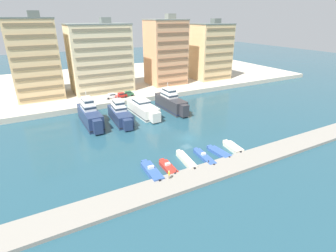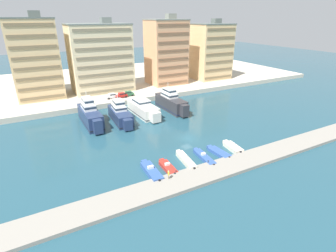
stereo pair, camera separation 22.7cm
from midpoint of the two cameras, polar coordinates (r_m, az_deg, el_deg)
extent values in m
plane|color=#234C5B|center=(66.76, 4.14, -2.63)|extent=(400.00, 400.00, 0.00)
cube|color=beige|center=(125.74, -12.70, 9.52)|extent=(180.00, 70.00, 1.74)
cube|color=gray|center=(55.39, 13.12, -8.54)|extent=(120.00, 5.89, 0.70)
cube|color=navy|center=(77.67, -16.48, 1.93)|extent=(4.13, 14.73, 4.33)
cube|color=navy|center=(70.05, -14.95, -0.09)|extent=(2.26, 2.06, 3.68)
cube|color=black|center=(78.16, -16.36, 0.97)|extent=(4.17, 14.88, 0.24)
cube|color=white|center=(77.74, -16.90, 4.23)|extent=(3.22, 6.19, 1.62)
cube|color=#233342|center=(77.69, -16.92, 4.34)|extent=(3.26, 6.25, 0.58)
cube|color=white|center=(77.28, -17.03, 5.33)|extent=(2.51, 4.83, 1.50)
cube|color=#233342|center=(77.24, -17.05, 5.43)|extent=(2.54, 4.88, 0.54)
cylinder|color=silver|center=(77.71, -17.32, 6.66)|extent=(0.16, 0.16, 1.80)
cube|color=navy|center=(85.24, -17.60, 2.95)|extent=(3.50, 0.91, 0.20)
cube|color=navy|center=(77.78, -10.27, 2.21)|extent=(4.99, 13.44, 3.45)
cube|color=navy|center=(70.94, -8.66, 0.34)|extent=(2.43, 2.24, 2.93)
cube|color=black|center=(78.17, -10.21, 1.44)|extent=(5.04, 13.57, 0.24)
cube|color=white|center=(77.90, -10.59, 4.09)|extent=(3.60, 5.74, 1.35)
cube|color=#233342|center=(77.85, -10.59, 4.18)|extent=(3.65, 5.79, 0.48)
cube|color=white|center=(77.47, -10.66, 5.07)|extent=(2.81, 4.47, 1.44)
cube|color=#233342|center=(77.43, -10.67, 5.17)|extent=(2.85, 4.52, 0.52)
cylinder|color=silver|center=(77.78, -10.91, 6.37)|extent=(0.16, 0.16, 1.80)
cube|color=navy|center=(84.51, -11.51, 3.23)|extent=(3.62, 1.11, 0.20)
cube|color=silver|center=(82.44, -5.38, 3.66)|extent=(5.49, 14.08, 3.40)
cube|color=silver|center=(75.64, -2.73, 2.01)|extent=(2.80, 2.57, 2.89)
cube|color=black|center=(82.81, -5.35, 2.94)|extent=(5.55, 14.22, 0.24)
cube|color=white|center=(82.60, -5.75, 5.41)|extent=(4.07, 5.99, 1.32)
cube|color=#233342|center=(82.56, -5.76, 5.49)|extent=(4.12, 6.05, 0.47)
cylinder|color=silver|center=(82.92, -6.06, 6.58)|extent=(0.16, 0.16, 1.80)
cube|color=silver|center=(89.08, -7.43, 4.52)|extent=(4.21, 1.08, 0.20)
cube|color=#333338|center=(85.99, 0.71, 4.88)|extent=(4.49, 14.42, 4.28)
cube|color=#333338|center=(79.44, 3.67, 3.38)|extent=(2.34, 2.14, 3.64)
cube|color=#192347|center=(86.43, 0.71, 4.00)|extent=(4.54, 14.56, 0.24)
cube|color=white|center=(86.06, 0.36, 6.86)|extent=(3.39, 6.09, 1.35)
cube|color=#233342|center=(86.02, 0.36, 6.94)|extent=(3.43, 6.15, 0.49)
cube|color=white|center=(85.69, 0.36, 7.73)|extent=(2.64, 4.75, 1.36)
cube|color=#233342|center=(85.66, 0.36, 7.82)|extent=(2.68, 4.80, 0.49)
cylinder|color=silver|center=(86.05, 0.06, 8.88)|extent=(0.16, 0.16, 1.80)
cube|color=#333338|center=(92.62, -1.68, 5.57)|extent=(3.57, 0.98, 0.20)
cube|color=#33569E|center=(52.09, -3.44, -9.91)|extent=(2.44, 7.23, 0.98)
cube|color=#33569E|center=(55.27, -5.04, -7.87)|extent=(1.21, 1.01, 0.83)
cube|color=silver|center=(52.11, -3.68, -8.93)|extent=(1.19, 0.65, 0.52)
cube|color=#283847|center=(52.30, -3.80, -8.71)|extent=(1.06, 0.13, 0.31)
cube|color=black|center=(49.13, -1.72, -11.91)|extent=(0.37, 0.30, 0.60)
cube|color=red|center=(53.42, 0.17, -9.07)|extent=(2.06, 5.40, 0.80)
cube|color=red|center=(55.76, -1.22, -7.59)|extent=(1.05, 0.87, 0.68)
cube|color=silver|center=(53.39, -0.02, -8.29)|extent=(1.04, 0.64, 0.46)
cube|color=#283847|center=(53.57, -0.16, -8.09)|extent=(0.92, 0.12, 0.28)
cube|color=black|center=(51.20, 1.59, -10.44)|extent=(0.37, 0.29, 0.60)
cube|color=beige|center=(55.77, 4.07, -7.48)|extent=(2.38, 7.43, 1.07)
cube|color=beige|center=(58.89, 2.40, -5.69)|extent=(0.93, 0.79, 0.91)
cube|color=silver|center=(55.82, 3.85, -6.55)|extent=(0.92, 0.69, 0.45)
cube|color=#283847|center=(56.00, 3.73, -6.36)|extent=(0.78, 0.17, 0.27)
cube|color=black|center=(52.78, 5.89, -9.27)|extent=(0.39, 0.32, 0.60)
cube|color=#33569E|center=(57.57, 8.05, -6.80)|extent=(2.40, 7.32, 0.77)
cube|color=#33569E|center=(60.53, 6.18, -5.13)|extent=(1.01, 0.85, 0.66)
cube|color=silver|center=(57.67, 7.82, -6.03)|extent=(0.99, 0.69, 0.45)
cube|color=#283847|center=(57.85, 7.68, -5.85)|extent=(0.85, 0.16, 0.27)
cube|color=black|center=(54.75, 10.06, -8.43)|extent=(0.39, 0.31, 0.60)
cube|color=#33569E|center=(60.05, 11.25, -5.74)|extent=(2.55, 5.90, 0.72)
cube|color=#33569E|center=(62.16, 9.17, -4.54)|extent=(1.25, 1.05, 0.61)
cube|color=black|center=(58.12, 13.31, -6.79)|extent=(0.38, 0.30, 0.60)
cube|color=beige|center=(62.64, 14.11, -4.60)|extent=(2.71, 5.44, 1.02)
cube|color=beige|center=(64.82, 12.56, -3.47)|extent=(1.29, 1.10, 0.87)
cube|color=silver|center=(62.59, 13.96, -3.85)|extent=(1.25, 0.72, 0.44)
cube|color=#283847|center=(62.76, 13.82, -3.70)|extent=(1.08, 0.20, 0.26)
cube|color=black|center=(60.63, 15.64, -5.57)|extent=(0.39, 0.32, 0.60)
cube|color=white|center=(95.00, -12.08, 6.32)|extent=(4.15, 1.83, 0.80)
cube|color=white|center=(94.84, -12.03, 6.77)|extent=(2.15, 1.63, 0.68)
cube|color=#1E2833|center=(94.84, -12.03, 6.77)|extent=(2.11, 1.64, 0.37)
cylinder|color=black|center=(93.94, -12.67, 5.83)|extent=(0.65, 0.24, 0.64)
cylinder|color=black|center=(95.50, -13.00, 6.08)|extent=(0.65, 0.24, 0.64)
cylinder|color=black|center=(94.74, -11.12, 6.10)|extent=(0.65, 0.24, 0.64)
cylinder|color=black|center=(96.29, -11.47, 6.35)|extent=(0.65, 0.24, 0.64)
cube|color=red|center=(95.16, -10.05, 6.51)|extent=(4.15, 1.83, 0.80)
cube|color=red|center=(95.01, -10.00, 6.95)|extent=(2.15, 1.63, 0.68)
cube|color=#1E2833|center=(95.01, -10.00, 6.95)|extent=(2.11, 1.64, 0.37)
cylinder|color=black|center=(94.07, -10.62, 6.02)|extent=(0.65, 0.24, 0.64)
cylinder|color=black|center=(95.61, -10.98, 6.27)|extent=(0.65, 0.24, 0.64)
cylinder|color=black|center=(94.96, -9.09, 6.29)|extent=(0.65, 0.24, 0.64)
cylinder|color=black|center=(96.49, -9.47, 6.53)|extent=(0.65, 0.24, 0.64)
cube|color=#2D6642|center=(96.77, -8.62, 6.88)|extent=(4.14, 1.79, 0.80)
cube|color=#2D6642|center=(96.61, -8.56, 7.31)|extent=(2.13, 1.60, 0.68)
cube|color=#1E2833|center=(96.61, -8.56, 7.31)|extent=(2.09, 1.62, 0.37)
cylinder|color=black|center=(95.70, -9.21, 6.41)|extent=(0.64, 0.23, 0.64)
cylinder|color=black|center=(97.26, -9.53, 6.65)|extent=(0.64, 0.23, 0.64)
cylinder|color=black|center=(96.52, -7.68, 6.64)|extent=(0.64, 0.23, 0.64)
cylinder|color=black|center=(98.06, -8.02, 6.88)|extent=(0.64, 0.23, 0.64)
cube|color=#E0BC84|center=(103.23, -26.91, 12.77)|extent=(14.94, 15.07, 26.17)
cube|color=#7B6748|center=(97.98, -25.48, 5.65)|extent=(13.74, 0.24, 0.90)
cube|color=#7B6748|center=(97.19, -25.80, 7.49)|extent=(13.74, 0.24, 0.90)
cube|color=#7B6748|center=(96.50, -26.13, 9.35)|extent=(13.74, 0.24, 0.90)
cube|color=#7B6748|center=(95.92, -26.47, 11.24)|extent=(13.74, 0.24, 0.90)
cube|color=#7B6748|center=(95.45, -26.82, 13.15)|extent=(13.74, 0.24, 0.90)
cube|color=#7B6748|center=(95.09, -27.18, 15.07)|extent=(13.74, 0.24, 0.90)
cube|color=#7B6748|center=(94.84, -27.54, 17.01)|extent=(13.74, 0.24, 0.90)
cube|color=#7B6748|center=(94.70, -27.92, 18.95)|extent=(13.74, 0.24, 0.90)
cube|color=#56605B|center=(102.30, -28.30, 20.04)|extent=(15.24, 15.37, 0.40)
cube|color=#56605B|center=(102.40, -27.11, 20.93)|extent=(3.60, 3.20, 2.00)
cube|color=beige|center=(104.83, -14.45, 14.00)|extent=(21.78, 14.02, 24.11)
cube|color=#7E7359|center=(100.16, -12.81, 7.58)|extent=(20.03, 0.24, 0.90)
cube|color=#7E7359|center=(99.44, -12.96, 9.25)|extent=(20.03, 0.24, 0.90)
cube|color=#7E7359|center=(98.81, -13.11, 10.95)|extent=(20.03, 0.24, 0.90)
cube|color=#7E7359|center=(98.26, -13.27, 12.67)|extent=(20.03, 0.24, 0.90)
cube|color=#7E7359|center=(97.81, -13.43, 14.40)|extent=(20.03, 0.24, 0.90)
cube|color=#7E7359|center=(97.44, -13.60, 16.15)|extent=(20.03, 0.24, 0.90)
cube|color=#7E7359|center=(97.17, -13.77, 17.91)|extent=(20.03, 0.24, 0.90)
cube|color=#7E7359|center=(96.99, -13.94, 19.68)|extent=(20.03, 0.24, 0.90)
cube|color=slate|center=(103.80, -15.15, 20.68)|extent=(22.21, 14.30, 0.40)
cube|color=slate|center=(104.63, -13.37, 21.51)|extent=(3.60, 3.20, 2.00)
cube|color=tan|center=(113.23, -0.37, 15.63)|extent=(14.72, 12.73, 25.41)
cube|color=brown|center=(109.64, 1.26, 9.48)|extent=(13.54, 0.24, 0.90)
cube|color=brown|center=(108.95, 1.27, 11.10)|extent=(13.54, 0.24, 0.90)
cube|color=brown|center=(108.35, 1.28, 12.75)|extent=(13.54, 0.24, 0.90)
cube|color=brown|center=(107.84, 1.30, 14.41)|extent=(13.54, 0.24, 0.90)
cube|color=brown|center=(107.42, 1.32, 16.09)|extent=(13.54, 0.24, 0.90)
cube|color=brown|center=(107.09, 1.33, 17.77)|extent=(13.54, 0.24, 0.90)
cube|color=brown|center=(106.86, 1.35, 19.47)|extent=(13.54, 0.24, 0.90)
cube|color=brown|center=(106.72, 1.36, 21.17)|extent=(13.54, 0.24, 0.90)
cube|color=gray|center=(112.35, -0.38, 22.17)|extent=(15.02, 12.98, 0.40)
cube|color=gray|center=(113.39, 0.68, 22.78)|extent=(3.60, 3.20, 2.00)
cube|color=#E0BC84|center=(125.24, 9.20, 15.61)|extent=(15.90, 13.99, 23.54)
cube|color=#7B6748|center=(121.40, 10.94, 10.43)|extent=(14.63, 0.24, 0.90)
cube|color=#7B6748|center=(120.75, 11.06, 11.99)|extent=(14.63, 0.24, 0.90)
cube|color=#7B6748|center=(120.19, 11.18, 13.56)|extent=(14.63, 0.24, 0.90)
cube|color=#7B6748|center=(119.72, 11.31, 15.15)|extent=(14.63, 0.24, 0.90)
cube|color=#7B6748|center=(119.34, 11.44, 16.75)|extent=(14.63, 0.24, 0.90)
cube|color=#7B6748|center=(119.06, 11.57, 18.35)|extent=(14.63, 0.24, 0.90)
cube|color=#7B6748|center=(118.87, 11.70, 19.96)|extent=(14.63, 0.24, 0.90)
cube|color=#56605B|center=(124.37, 9.57, 21.08)|extent=(16.22, 14.27, 0.40)
cube|color=#56605B|center=(125.80, 10.54, 21.59)|extent=(3.60, 3.20, 2.00)
cylinder|color=#7A6B56|center=(49.36, 0.28, -11.02)|extent=(0.14, 0.14, 0.87)
cylinder|color=#7A6B56|center=(49.50, 0.23, -10.92)|extent=(0.14, 0.14, 0.87)
cube|color=yellow|center=(49.01, 0.26, -10.23)|extent=(0.36, 0.53, 0.66)
cylinder|color=yellow|center=(48.80, 0.33, -10.46)|extent=(0.10, 0.10, 0.66)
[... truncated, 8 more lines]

